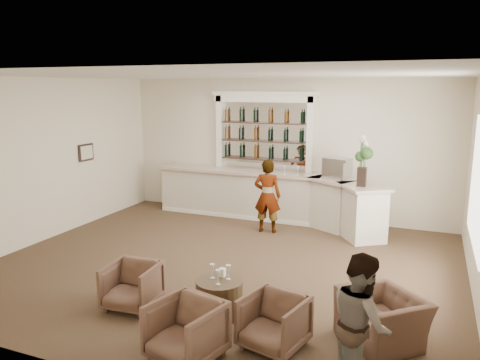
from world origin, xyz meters
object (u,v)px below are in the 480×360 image
object	(u,v)px
guest	(361,323)
armchair_right	(274,322)
sommelier	(267,196)
flower_vase	(363,158)
armchair_center	(186,331)
espresso_machine	(337,168)
cocktail_table	(220,297)
armchair_left	(132,286)
bar_counter	(270,196)
armchair_far	(382,318)

from	to	relation	value
guest	armchair_right	size ratio (longest dim) A/B	2.06
sommelier	guest	bearing A→B (deg)	111.95
flower_vase	armchair_center	bearing A→B (deg)	-103.25
espresso_machine	armchair_right	bearing A→B (deg)	-68.92
cocktail_table	armchair_left	world-z (taller)	armchair_left
guest	flower_vase	world-z (taller)	flower_vase
sommelier	flower_vase	world-z (taller)	flower_vase
armchair_left	armchair_right	bearing A→B (deg)	-10.76
armchair_right	flower_vase	world-z (taller)	flower_vase
cocktail_table	sommelier	world-z (taller)	sommelier
cocktail_table	armchair_center	xyz separation A→B (m)	(0.10, -1.13, 0.10)
armchair_left	flower_vase	size ratio (longest dim) A/B	0.70
bar_counter	armchair_far	bearing A→B (deg)	-56.65
armchair_far	espresso_machine	world-z (taller)	espresso_machine
bar_counter	armchair_center	bearing A→B (deg)	-80.65
bar_counter	sommelier	size ratio (longest dim) A/B	3.58
armchair_left	espresso_machine	size ratio (longest dim) A/B	1.39
guest	armchair_far	world-z (taller)	guest
guest	armchair_left	xyz separation A→B (m)	(-3.27, 0.65, -0.42)
sommelier	armchair_right	bearing A→B (deg)	102.86
guest	armchair_center	distance (m)	1.98
sommelier	guest	size ratio (longest dim) A/B	1.07
sommelier	armchair_left	size ratio (longest dim) A/B	2.22
armchair_far	sommelier	bearing A→B (deg)	173.19
armchair_far	espresso_machine	distance (m)	4.86
armchair_center	flower_vase	size ratio (longest dim) A/B	0.76
armchair_center	guest	bearing A→B (deg)	20.40
armchair_left	armchair_center	world-z (taller)	armchair_center
bar_counter	armchair_far	xyz separation A→B (m)	(3.02, -4.59, -0.26)
armchair_left	bar_counter	bearing A→B (deg)	81.02
armchair_right	armchair_far	bearing A→B (deg)	41.58
armchair_left	armchair_right	world-z (taller)	armchair_right
sommelier	espresso_machine	bearing A→B (deg)	-155.66
bar_counter	cocktail_table	size ratio (longest dim) A/B	8.74
flower_vase	cocktail_table	bearing A→B (deg)	-108.06
sommelier	armchair_far	world-z (taller)	sommelier
armchair_center	armchair_far	world-z (taller)	armchair_center
cocktail_table	sommelier	size ratio (longest dim) A/B	0.41
cocktail_table	espresso_machine	world-z (taller)	espresso_machine
flower_vase	sommelier	bearing A→B (deg)	-174.57
bar_counter	espresso_machine	size ratio (longest dim) A/B	11.07
cocktail_table	guest	xyz separation A→B (m)	(2.02, -0.93, 0.49)
guest	espresso_machine	size ratio (longest dim) A/B	2.88
cocktail_table	guest	world-z (taller)	guest
guest	flower_vase	bearing A→B (deg)	-18.42
espresso_machine	flower_vase	world-z (taller)	flower_vase
armchair_right	flower_vase	xyz separation A→B (m)	(0.35, 4.53, 1.39)
guest	flower_vase	distance (m)	5.09
cocktail_table	guest	bearing A→B (deg)	-24.59
bar_counter	espresso_machine	distance (m)	1.75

